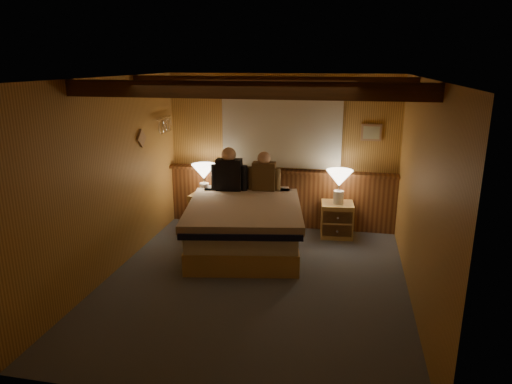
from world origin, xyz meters
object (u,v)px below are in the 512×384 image
(nightstand_left, at_px, (208,210))
(person_right, at_px, (264,174))
(bed, at_px, (245,225))
(nightstand_right, at_px, (337,220))
(lamp_right, at_px, (339,180))
(duffel_bag, at_px, (200,224))
(lamp_left, at_px, (204,173))
(person_left, at_px, (229,172))

(nightstand_left, xyz_separation_m, person_right, (0.92, -0.02, 0.64))
(bed, distance_m, nightstand_right, 1.47)
(lamp_right, bearing_deg, duffel_bag, -171.40)
(lamp_left, relative_size, duffel_bag, 0.86)
(nightstand_left, height_order, person_right, person_right)
(duffel_bag, bearing_deg, person_right, 0.93)
(nightstand_right, relative_size, lamp_right, 1.02)
(nightstand_right, xyz_separation_m, lamp_right, (0.01, -0.01, 0.62))
(lamp_left, distance_m, duffel_bag, 0.78)
(lamp_left, relative_size, lamp_right, 0.95)
(bed, bearing_deg, person_right, 69.13)
(person_right, bearing_deg, duffel_bag, -165.32)
(nightstand_left, height_order, nightstand_right, nightstand_left)
(bed, xyz_separation_m, nightstand_right, (1.26, 0.75, -0.09))
(bed, distance_m, duffel_bag, 0.93)
(person_right, relative_size, duffel_bag, 1.09)
(lamp_right, bearing_deg, bed, -149.87)
(nightstand_left, distance_m, person_left, 0.79)
(nightstand_right, distance_m, lamp_left, 2.17)
(bed, xyz_separation_m, nightstand_left, (-0.78, 0.75, -0.08))
(nightstand_left, relative_size, lamp_left, 1.12)
(lamp_left, xyz_separation_m, duffel_bag, (0.00, -0.28, -0.73))
(person_left, bearing_deg, nightstand_right, -0.07)
(bed, distance_m, nightstand_left, 1.08)
(bed, bearing_deg, nightstand_left, 125.94)
(nightstand_left, bearing_deg, lamp_left, -122.46)
(nightstand_left, xyz_separation_m, lamp_right, (2.05, -0.01, 0.61))
(bed, bearing_deg, lamp_right, 20.13)
(bed, relative_size, duffel_bag, 3.87)
(bed, xyz_separation_m, lamp_left, (-0.81, 0.71, 0.54))
(bed, xyz_separation_m, duffel_bag, (-0.81, 0.42, -0.19))
(lamp_right, bearing_deg, nightstand_left, 179.66)
(nightstand_left, distance_m, lamp_right, 2.14)
(nightstand_right, distance_m, duffel_bag, 2.10)
(nightstand_right, height_order, person_right, person_right)
(nightstand_right, bearing_deg, lamp_left, 176.29)
(lamp_left, xyz_separation_m, person_right, (0.95, 0.02, 0.03))
(nightstand_left, height_order, person_left, person_left)
(person_right, bearing_deg, bed, -104.14)
(nightstand_right, relative_size, person_left, 0.76)
(person_left, bearing_deg, lamp_left, 165.32)
(person_left, relative_size, duffel_bag, 1.21)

